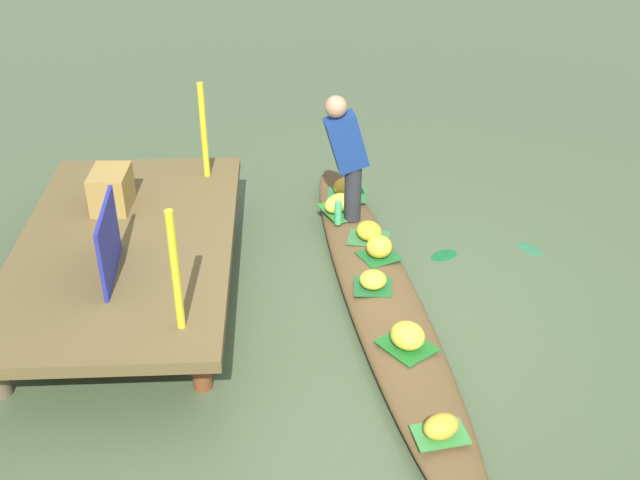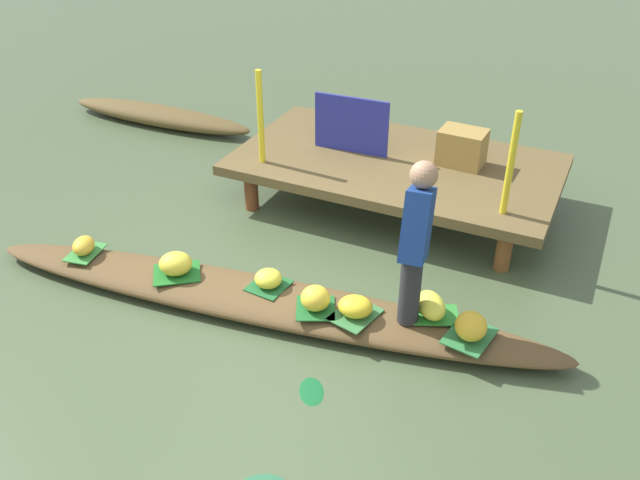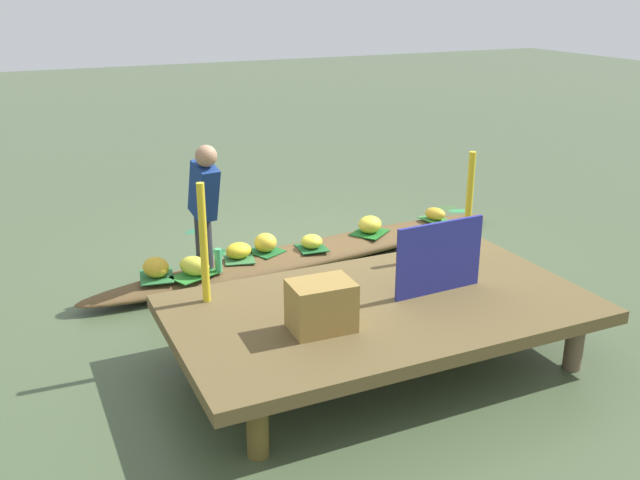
{
  "view_description": "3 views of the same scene",
  "coord_description": "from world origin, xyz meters",
  "px_view_note": "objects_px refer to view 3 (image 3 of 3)",
  "views": [
    {
      "loc": [
        -5.24,
        0.78,
        3.85
      ],
      "look_at": [
        0.29,
        0.51,
        0.51
      ],
      "focal_mm": 43.59,
      "sensor_mm": 36.0,
      "label": 1
    },
    {
      "loc": [
        2.33,
        -3.78,
        3.45
      ],
      "look_at": [
        0.33,
        0.45,
        0.5
      ],
      "focal_mm": 38.09,
      "sensor_mm": 36.0,
      "label": 2
    },
    {
      "loc": [
        2.88,
        6.41,
        2.79
      ],
      "look_at": [
        0.06,
        0.33,
        0.36
      ],
      "focal_mm": 39.9,
      "sensor_mm": 36.0,
      "label": 3
    }
  ],
  "objects_px": {
    "vendor_boat": "(312,254)",
    "banana_bunch_5": "(238,251)",
    "banana_bunch_4": "(312,241)",
    "produce_crate": "(321,306)",
    "banana_bunch_1": "(435,214)",
    "vendor_person": "(204,200)",
    "banana_bunch_2": "(194,266)",
    "water_bottle": "(218,260)",
    "banana_bunch_3": "(370,224)",
    "banana_bunch_6": "(265,243)",
    "banana_bunch_0": "(156,267)",
    "market_banner": "(439,258)"
  },
  "relations": [
    {
      "from": "banana_bunch_4",
      "to": "banana_bunch_5",
      "type": "relative_size",
      "value": 0.84
    },
    {
      "from": "banana_bunch_3",
      "to": "banana_bunch_2",
      "type": "bearing_deg",
      "value": 10.06
    },
    {
      "from": "vendor_person",
      "to": "water_bottle",
      "type": "distance_m",
      "value": 0.6
    },
    {
      "from": "vendor_boat",
      "to": "produce_crate",
      "type": "distance_m",
      "value": 2.6
    },
    {
      "from": "banana_bunch_1",
      "to": "produce_crate",
      "type": "relative_size",
      "value": 0.56
    },
    {
      "from": "banana_bunch_6",
      "to": "produce_crate",
      "type": "distance_m",
      "value": 2.43
    },
    {
      "from": "banana_bunch_2",
      "to": "produce_crate",
      "type": "distance_m",
      "value": 2.12
    },
    {
      "from": "vendor_boat",
      "to": "banana_bunch_2",
      "type": "height_order",
      "value": "banana_bunch_2"
    },
    {
      "from": "vendor_boat",
      "to": "banana_bunch_4",
      "type": "distance_m",
      "value": 0.19
    },
    {
      "from": "vendor_boat",
      "to": "produce_crate",
      "type": "xyz_separation_m",
      "value": [
        0.98,
        2.33,
        0.58
      ]
    },
    {
      "from": "banana_bunch_3",
      "to": "banana_bunch_0",
      "type": "bearing_deg",
      "value": 6.01
    },
    {
      "from": "vendor_boat",
      "to": "water_bottle",
      "type": "bearing_deg",
      "value": 7.62
    },
    {
      "from": "water_bottle",
      "to": "produce_crate",
      "type": "xyz_separation_m",
      "value": [
        -0.13,
        2.04,
        0.37
      ]
    },
    {
      "from": "banana_bunch_2",
      "to": "banana_bunch_1",
      "type": "bearing_deg",
      "value": -171.37
    },
    {
      "from": "banana_bunch_2",
      "to": "banana_bunch_5",
      "type": "bearing_deg",
      "value": -154.76
    },
    {
      "from": "vendor_boat",
      "to": "banana_bunch_1",
      "type": "height_order",
      "value": "banana_bunch_1"
    },
    {
      "from": "banana_bunch_5",
      "to": "market_banner",
      "type": "xyz_separation_m",
      "value": [
        -0.95,
        2.11,
        0.52
      ]
    },
    {
      "from": "banana_bunch_0",
      "to": "water_bottle",
      "type": "bearing_deg",
      "value": 166.9
    },
    {
      "from": "banana_bunch_3",
      "to": "banana_bunch_6",
      "type": "xyz_separation_m",
      "value": [
        1.25,
        0.07,
        0.0
      ]
    },
    {
      "from": "banana_bunch_6",
      "to": "market_banner",
      "type": "bearing_deg",
      "value": 106.4
    },
    {
      "from": "banana_bunch_2",
      "to": "water_bottle",
      "type": "relative_size",
      "value": 1.32
    },
    {
      "from": "banana_bunch_4",
      "to": "market_banner",
      "type": "distance_m",
      "value": 2.13
    },
    {
      "from": "banana_bunch_5",
      "to": "vendor_person",
      "type": "height_order",
      "value": "vendor_person"
    },
    {
      "from": "banana_bunch_2",
      "to": "banana_bunch_5",
      "type": "relative_size",
      "value": 1.17
    },
    {
      "from": "banana_bunch_3",
      "to": "banana_bunch_4",
      "type": "xyz_separation_m",
      "value": [
        0.78,
        0.17,
        -0.02
      ]
    },
    {
      "from": "vendor_person",
      "to": "banana_bunch_3",
      "type": "bearing_deg",
      "value": -170.85
    },
    {
      "from": "banana_bunch_2",
      "to": "banana_bunch_0",
      "type": "bearing_deg",
      "value": -18.67
    },
    {
      "from": "banana_bunch_3",
      "to": "market_banner",
      "type": "height_order",
      "value": "market_banner"
    },
    {
      "from": "banana_bunch_0",
      "to": "banana_bunch_1",
      "type": "distance_m",
      "value": 3.35
    },
    {
      "from": "banana_bunch_4",
      "to": "produce_crate",
      "type": "relative_size",
      "value": 0.51
    },
    {
      "from": "banana_bunch_5",
      "to": "water_bottle",
      "type": "distance_m",
      "value": 0.39
    },
    {
      "from": "market_banner",
      "to": "produce_crate",
      "type": "xyz_separation_m",
      "value": [
        1.1,
        0.19,
        -0.11
      ]
    },
    {
      "from": "banana_bunch_5",
      "to": "market_banner",
      "type": "height_order",
      "value": "market_banner"
    },
    {
      "from": "produce_crate",
      "to": "banana_bunch_4",
      "type": "bearing_deg",
      "value": -112.56
    },
    {
      "from": "banana_bunch_6",
      "to": "produce_crate",
      "type": "height_order",
      "value": "produce_crate"
    },
    {
      "from": "banana_bunch_5",
      "to": "vendor_boat",
      "type": "bearing_deg",
      "value": -177.7
    },
    {
      "from": "banana_bunch_1",
      "to": "banana_bunch_2",
      "type": "distance_m",
      "value": 3.03
    },
    {
      "from": "vendor_boat",
      "to": "banana_bunch_5",
      "type": "relative_size",
      "value": 18.62
    },
    {
      "from": "banana_bunch_2",
      "to": "produce_crate",
      "type": "height_order",
      "value": "produce_crate"
    },
    {
      "from": "banana_bunch_6",
      "to": "produce_crate",
      "type": "bearing_deg",
      "value": 78.88
    },
    {
      "from": "banana_bunch_0",
      "to": "banana_bunch_6",
      "type": "xyz_separation_m",
      "value": [
        -1.17,
        -0.19,
        0.0
      ]
    },
    {
      "from": "banana_bunch_0",
      "to": "banana_bunch_4",
      "type": "relative_size",
      "value": 1.25
    },
    {
      "from": "vendor_person",
      "to": "produce_crate",
      "type": "height_order",
      "value": "vendor_person"
    },
    {
      "from": "banana_bunch_5",
      "to": "banana_bunch_6",
      "type": "height_order",
      "value": "banana_bunch_6"
    },
    {
      "from": "banana_bunch_0",
      "to": "banana_bunch_5",
      "type": "bearing_deg",
      "value": -171.4
    },
    {
      "from": "produce_crate",
      "to": "banana_bunch_6",
      "type": "bearing_deg",
      "value": -101.12
    },
    {
      "from": "banana_bunch_3",
      "to": "water_bottle",
      "type": "bearing_deg",
      "value": 11.81
    },
    {
      "from": "banana_bunch_4",
      "to": "produce_crate",
      "type": "bearing_deg",
      "value": 67.44
    },
    {
      "from": "banana_bunch_3",
      "to": "produce_crate",
      "type": "xyz_separation_m",
      "value": [
        1.72,
        2.43,
        0.39
      ]
    },
    {
      "from": "vendor_boat",
      "to": "banana_bunch_5",
      "type": "distance_m",
      "value": 0.85
    }
  ]
}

